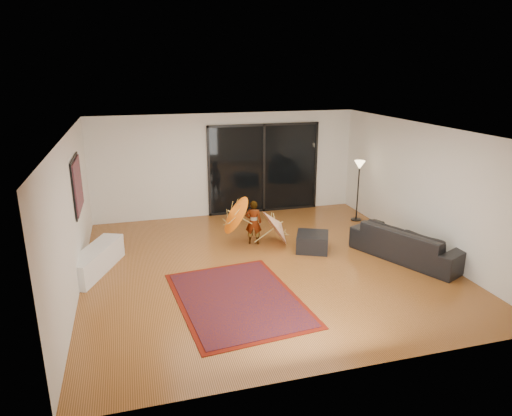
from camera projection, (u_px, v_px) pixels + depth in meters
name	position (u px, v px, depth m)	size (l,w,h in m)	color
floor	(265.00, 265.00, 9.19)	(7.00, 7.00, 0.00)	#A9632E
ceiling	(266.00, 130.00, 8.40)	(7.00, 7.00, 0.00)	white
wall_back	(227.00, 165.00, 12.02)	(7.00, 7.00, 0.00)	silver
wall_front	(348.00, 277.00, 5.57)	(7.00, 7.00, 0.00)	silver
wall_left	(72.00, 216.00, 7.90)	(7.00, 7.00, 0.00)	silver
wall_right	(423.00, 188.00, 9.70)	(7.00, 7.00, 0.00)	silver
sliding_door	(264.00, 168.00, 12.29)	(3.06, 0.07, 2.40)	black
painting	(78.00, 185.00, 8.74)	(0.04, 1.28, 1.08)	black
media_console	(96.00, 260.00, 8.81)	(0.43, 1.71, 0.47)	white
speaker	(96.00, 265.00, 8.78)	(0.28, 0.28, 0.32)	#424244
persian_rug	(238.00, 299.00, 7.81)	(2.24, 2.95, 0.02)	#5E1108
sofa	(408.00, 243.00, 9.41)	(2.35, 0.92, 0.69)	black
ottoman	(312.00, 242.00, 9.87)	(0.67, 0.67, 0.38)	black
floor_lamp	(359.00, 174.00, 11.52)	(0.27, 0.27, 1.57)	black
child	(253.00, 222.00, 10.16)	(0.37, 0.24, 1.01)	#999999
parasol_orange	(230.00, 215.00, 9.90)	(0.64, 0.91, 0.91)	orange
parasol_white	(281.00, 222.00, 10.17)	(0.66, 0.92, 0.97)	silver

